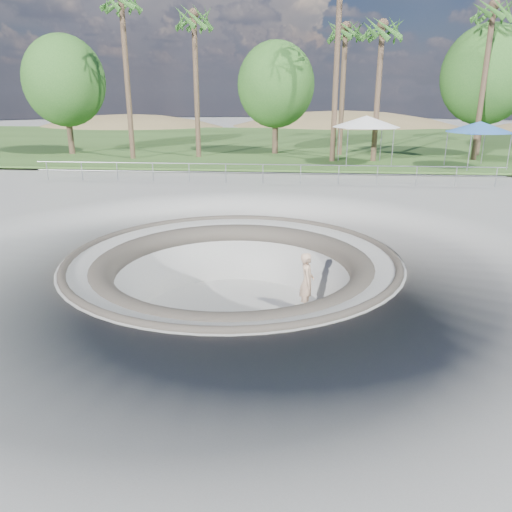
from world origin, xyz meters
name	(u,v)px	position (x,y,z in m)	size (l,w,h in m)	color
ground	(233,257)	(0.00, 0.00, 0.00)	(180.00, 180.00, 0.00)	#9C9B96
skate_bowl	(234,311)	(0.00, 0.00, -1.83)	(14.00, 14.00, 4.10)	#9C9B96
grass_strip	(281,142)	(0.00, 34.00, 0.22)	(180.00, 36.00, 0.12)	#325321
distant_hills	(313,178)	(3.78, 57.17, -7.02)	(103.20, 45.00, 28.60)	olive
safety_railing	(263,173)	(0.00, 12.00, 0.69)	(25.00, 0.06, 1.03)	gray
skateboard	(306,310)	(2.32, 0.27, -1.83)	(0.94, 0.61, 0.09)	brown
skater	(307,282)	(2.32, 0.27, -0.85)	(0.70, 0.46, 1.92)	tan
canopy_white	(366,122)	(6.13, 19.32, 2.98)	(6.07, 6.07, 3.08)	gray
canopy_blue	(480,127)	(12.93, 18.29, 2.75)	(5.40, 5.40, 2.82)	gray
palm_a	(122,7)	(-9.98, 20.55, 10.04)	(2.60, 2.60, 11.34)	brown
palm_b	(194,23)	(-5.49, 21.93, 9.22)	(2.60, 2.60, 10.44)	brown
palm_d	(345,35)	(4.85, 24.11, 8.62)	(2.60, 2.60, 9.79)	brown
palm_e	(382,33)	(6.93, 20.73, 8.37)	(2.60, 2.60, 9.52)	brown
palm_f	(493,15)	(14.03, 22.02, 9.48)	(2.60, 2.60, 10.73)	brown
bushy_tree_left	(64,81)	(-15.54, 22.88, 5.54)	(6.00, 5.46, 8.66)	brown
bushy_tree_mid	(276,85)	(-0.04, 24.50, 5.28)	(5.71, 5.19, 8.24)	brown
bushy_tree_right	(487,75)	(15.08, 24.81, 5.92)	(6.42, 5.84, 9.27)	brown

